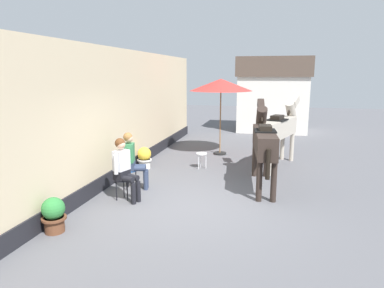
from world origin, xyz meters
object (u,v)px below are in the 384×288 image
object	(u,v)px
seated_visitor_far	(132,158)
saddled_horse_near	(264,140)
flower_planter_farthest	(144,157)
flower_planter_nearest	(54,214)
spare_stool_white	(202,155)
seated_visitor_near	(124,166)
saddled_horse_far	(279,128)
cafe_parasol	(221,85)

from	to	relation	value
seated_visitor_far	saddled_horse_near	world-z (taller)	saddled_horse_near
flower_planter_farthest	flower_planter_nearest	bearing A→B (deg)	-90.25
flower_planter_nearest	flower_planter_farthest	size ratio (longest dim) A/B	1.00
seated_visitor_far	flower_planter_nearest	distance (m)	2.61
flower_planter_farthest	spare_stool_white	size ratio (longest dim) A/B	1.39
seated_visitor_near	flower_planter_farthest	bearing A→B (deg)	101.61
seated_visitor_near	saddled_horse_near	distance (m)	3.41
flower_planter_farthest	seated_visitor_far	bearing A→B (deg)	-77.60
seated_visitor_far	saddled_horse_far	world-z (taller)	saddled_horse_far
spare_stool_white	flower_planter_farthest	bearing A→B (deg)	-165.79
saddled_horse_near	spare_stool_white	bearing A→B (deg)	145.21
flower_planter_nearest	flower_planter_farthest	bearing A→B (deg)	89.75
saddled_horse_far	cafe_parasol	size ratio (longest dim) A/B	1.11
flower_planter_nearest	flower_planter_farthest	distance (m)	4.35
saddled_horse_near	flower_planter_farthest	world-z (taller)	saddled_horse_near
saddled_horse_near	flower_planter_nearest	world-z (taller)	saddled_horse_near
saddled_horse_near	saddled_horse_far	xyz separation A→B (m)	(0.38, 2.08, 0.00)
flower_planter_farthest	spare_stool_white	distance (m)	1.68
seated_visitor_near	seated_visitor_far	size ratio (longest dim) A/B	1.00
saddled_horse_near	cafe_parasol	xyz separation A→B (m)	(-1.58, 3.21, 1.20)
seated_visitor_far	saddled_horse_far	xyz separation A→B (m)	(3.42, 3.04, 0.38)
seated_visitor_near	saddled_horse_far	distance (m)	5.05
saddled_horse_far	flower_planter_farthest	xyz separation A→B (m)	(-3.82, -1.23, -0.82)
flower_planter_farthest	cafe_parasol	xyz separation A→B (m)	(1.87, 2.36, 2.03)
seated_visitor_far	flower_planter_nearest	bearing A→B (deg)	-99.31
flower_planter_farthest	cafe_parasol	world-z (taller)	cafe_parasol
flower_planter_farthest	saddled_horse_near	bearing A→B (deg)	-13.80
seated_visitor_far	spare_stool_white	world-z (taller)	seated_visitor_far
cafe_parasol	saddled_horse_near	bearing A→B (deg)	-63.85
seated_visitor_far	cafe_parasol	distance (m)	4.70
saddled_horse_far	flower_planter_nearest	distance (m)	6.83
flower_planter_nearest	spare_stool_white	distance (m)	5.04
seated_visitor_far	saddled_horse_near	xyz separation A→B (m)	(3.05, 0.96, 0.38)
seated_visitor_far	seated_visitor_near	bearing A→B (deg)	-80.28
seated_visitor_near	saddled_horse_far	world-z (taller)	saddled_horse_far
seated_visitor_near	seated_visitor_far	distance (m)	0.78
saddled_horse_far	flower_planter_nearest	bearing A→B (deg)	-124.53
spare_stool_white	saddled_horse_near	bearing A→B (deg)	-34.79
saddled_horse_far	cafe_parasol	xyz separation A→B (m)	(-1.95, 1.13, 1.20)
saddled_horse_near	spare_stool_white	xyz separation A→B (m)	(-1.81, 1.26, -0.76)
seated_visitor_near	spare_stool_white	size ratio (longest dim) A/B	3.02
saddled_horse_far	spare_stool_white	bearing A→B (deg)	-159.51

